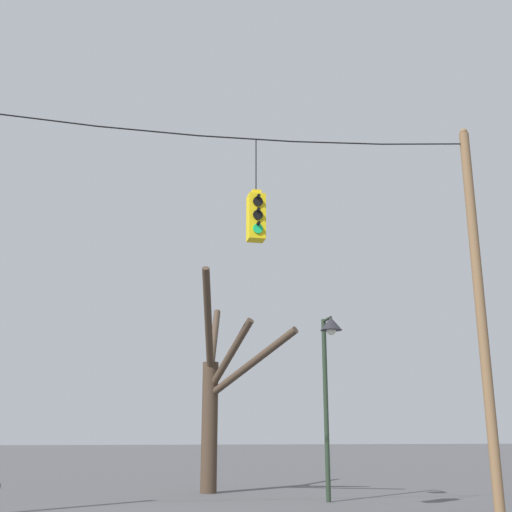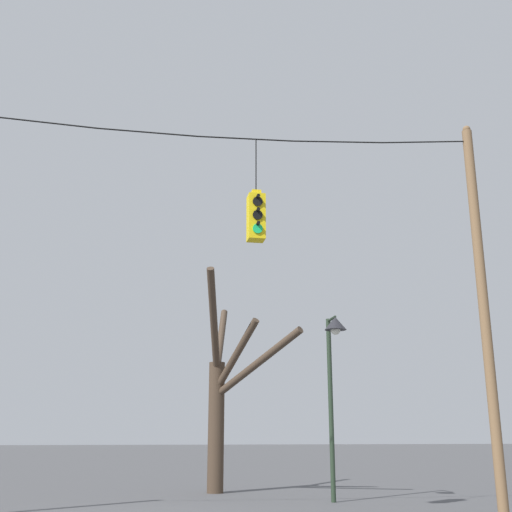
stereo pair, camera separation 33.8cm
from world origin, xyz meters
name	(u,v)px [view 1 (the left image)]	position (x,y,z in m)	size (l,w,h in m)	color
utility_pole_right	(480,308)	(7.05, -0.09, 4.14)	(0.21, 0.21, 8.30)	brown
span_wire	(149,125)	(0.00, -0.09, 7.64)	(14.11, 0.03, 0.44)	black
traffic_light_near_right_pole	(256,217)	(2.22, -0.09, 5.83)	(0.34, 0.46, 2.21)	yellow
street_lamp	(329,354)	(4.83, 3.35, 3.53)	(0.55, 0.94, 4.48)	#233323
bare_tree	(216,393)	(2.45, 6.49, 2.72)	(2.65, 4.24, 5.98)	#423326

